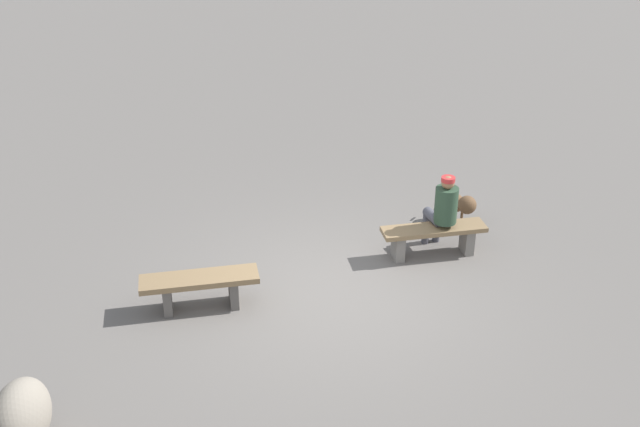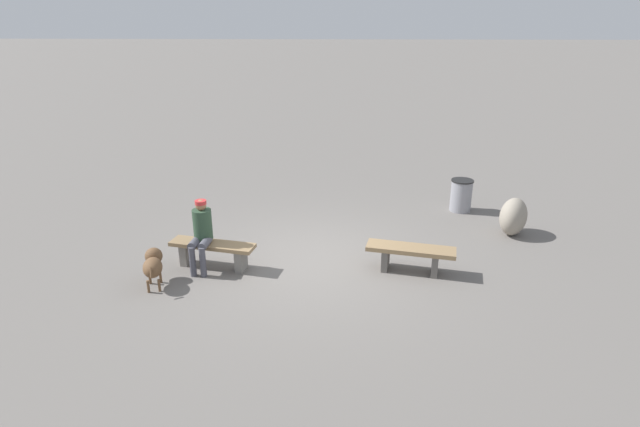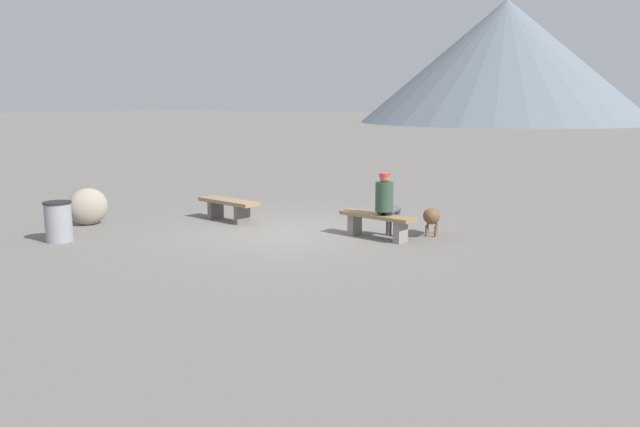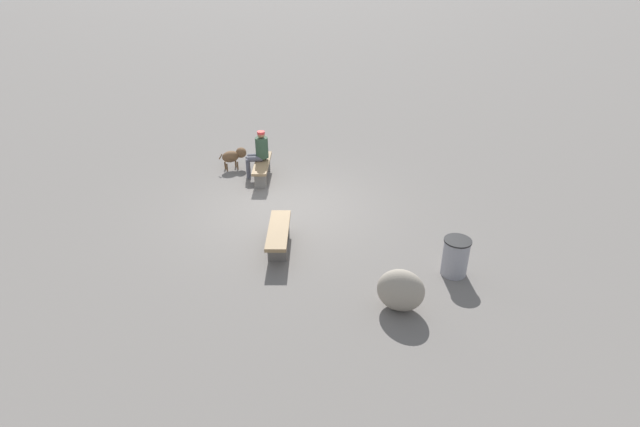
% 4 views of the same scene
% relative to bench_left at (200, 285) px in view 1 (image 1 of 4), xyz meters
% --- Properties ---
extents(ground, '(210.00, 210.00, 0.06)m').
position_rel_bench_left_xyz_m(ground, '(1.76, -0.37, -0.37)').
color(ground, slate).
extents(bench_left, '(1.61, 0.73, 0.48)m').
position_rel_bench_left_xyz_m(bench_left, '(0.00, 0.00, 0.00)').
color(bench_left, '#605B56').
rests_on(bench_left, ground).
extents(bench_right, '(1.60, 0.69, 0.48)m').
position_rel_bench_left_xyz_m(bench_right, '(3.55, -0.01, -0.01)').
color(bench_right, gray).
rests_on(bench_right, ground).
extents(seated_person, '(0.36, 0.63, 1.28)m').
position_rel_bench_left_xyz_m(seated_person, '(3.71, 0.04, 0.40)').
color(seated_person, '#2D4733').
rests_on(seated_person, ground).
extents(dog, '(0.45, 0.78, 0.59)m').
position_rel_bench_left_xyz_m(dog, '(4.39, 0.69, 0.05)').
color(dog, brown).
rests_on(dog, ground).
extents(boulder, '(0.86, 0.97, 0.79)m').
position_rel_bench_left_xyz_m(boulder, '(-2.34, -1.79, 0.05)').
color(boulder, gray).
rests_on(boulder, ground).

